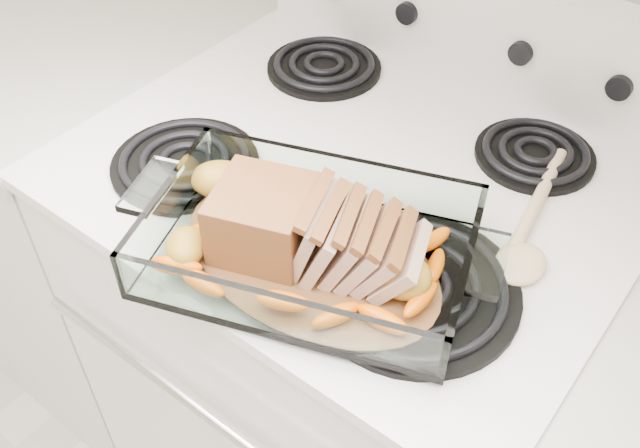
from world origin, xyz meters
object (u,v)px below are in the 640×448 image
Objects in this scene: baking_dish at (310,250)px; pork_roast at (299,227)px; counter_left at (117,209)px; electric_range at (352,351)px.

baking_dish is 1.50× the size of pork_roast.
baking_dish is at bearing -15.49° from counter_left.
pork_roast is at bearing -75.58° from electric_range.
electric_range reaches higher than baking_dish.
electric_range is 1.20× the size of counter_left.
electric_range is at bearing 80.31° from pork_roast.
pork_roast reaches higher than counter_left.
pork_roast reaches higher than baking_dish.
counter_left is at bearing 140.09° from pork_roast.
baking_dish is (0.73, -0.20, 0.50)m from counter_left.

